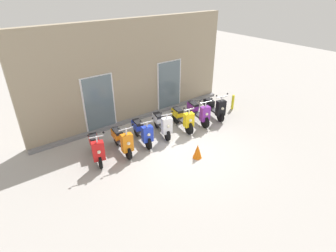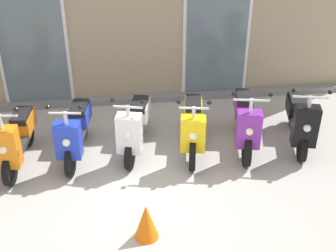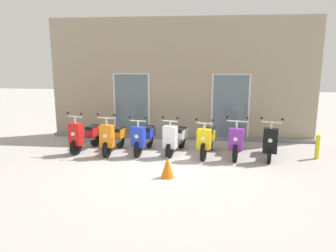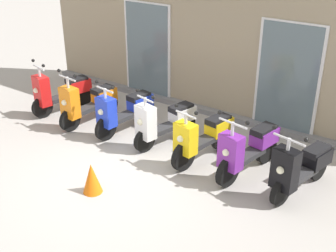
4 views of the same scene
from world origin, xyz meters
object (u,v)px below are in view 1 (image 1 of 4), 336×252
at_px(scooter_yellow, 183,118).
at_px(scooter_black, 215,107).
at_px(scooter_orange, 122,140).
at_px(scooter_white, 162,124).
at_px(curb_bollard, 233,102).
at_px(scooter_red, 96,147).
at_px(traffic_cone, 198,151).
at_px(scooter_blue, 142,131).
at_px(scooter_purple, 199,112).

bearing_deg(scooter_yellow, scooter_black, -1.30).
height_order(scooter_orange, scooter_white, scooter_orange).
bearing_deg(curb_bollard, scooter_red, -179.95).
xyz_separation_m(scooter_yellow, scooter_black, (1.81, -0.04, 0.00)).
height_order(scooter_orange, traffic_cone, scooter_orange).
xyz_separation_m(scooter_white, traffic_cone, (0.00, -2.05, -0.21)).
relative_size(scooter_white, traffic_cone, 2.90).
distance_m(scooter_yellow, scooter_black, 1.82).
bearing_deg(scooter_white, scooter_black, -3.28).
distance_m(scooter_black, curb_bollard, 1.32).
relative_size(scooter_orange, scooter_black, 1.03).
relative_size(scooter_blue, curb_bollard, 2.21).
bearing_deg(scooter_red, scooter_orange, -5.98).
bearing_deg(curb_bollard, scooter_white, 178.94).
bearing_deg(traffic_cone, curb_bollard, 25.93).
bearing_deg(traffic_cone, scooter_red, 144.91).
bearing_deg(scooter_white, scooter_red, -178.36).
height_order(scooter_red, scooter_orange, scooter_orange).
xyz_separation_m(traffic_cone, curb_bollard, (4.06, 1.98, 0.09)).
bearing_deg(curb_bollard, scooter_orange, -179.01).
xyz_separation_m(scooter_orange, curb_bollard, (5.94, 0.10, -0.13)).
bearing_deg(scooter_blue, traffic_cone, -64.11).
distance_m(scooter_purple, traffic_cone, 2.67).
distance_m(scooter_red, traffic_cone, 3.43).
relative_size(scooter_orange, curb_bollard, 2.21).
height_order(scooter_black, curb_bollard, scooter_black).
distance_m(scooter_orange, scooter_purple, 3.70).
height_order(scooter_white, curb_bollard, scooter_white).
bearing_deg(scooter_red, curb_bollard, 0.05).
distance_m(scooter_blue, traffic_cone, 2.23).
height_order(scooter_purple, traffic_cone, scooter_purple).
bearing_deg(traffic_cone, scooter_purple, 46.72).
xyz_separation_m(scooter_blue, scooter_purple, (2.79, -0.06, 0.00)).
height_order(scooter_white, scooter_black, scooter_black).
xyz_separation_m(scooter_blue, scooter_black, (3.72, -0.10, -0.01)).
distance_m(scooter_orange, scooter_yellow, 2.82).
distance_m(scooter_orange, scooter_blue, 0.92).
relative_size(scooter_red, scooter_purple, 0.93).
relative_size(scooter_red, scooter_white, 1.00).
distance_m(scooter_orange, traffic_cone, 2.66).
bearing_deg(scooter_orange, scooter_blue, 7.64).
relative_size(scooter_orange, traffic_cone, 2.98).
height_order(scooter_yellow, scooter_purple, scooter_purple).
bearing_deg(scooter_yellow, scooter_orange, -178.77).
bearing_deg(curb_bollard, traffic_cone, -154.07).
xyz_separation_m(scooter_orange, scooter_blue, (0.91, 0.12, 0.00)).
xyz_separation_m(scooter_red, scooter_purple, (4.62, -0.04, -0.00)).
bearing_deg(scooter_white, scooter_purple, -3.67).
height_order(scooter_red, scooter_purple, scooter_red).
relative_size(scooter_blue, scooter_black, 1.03).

